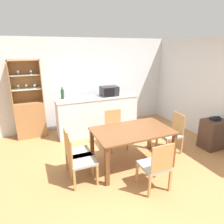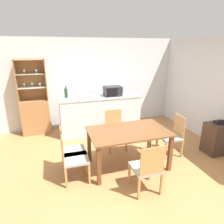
{
  "view_description": "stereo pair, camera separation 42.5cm",
  "coord_description": "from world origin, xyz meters",
  "px_view_note": "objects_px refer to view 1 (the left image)",
  "views": [
    {
      "loc": [
        -1.61,
        -3.01,
        2.3
      ],
      "look_at": [
        0.13,
        1.03,
        0.86
      ],
      "focal_mm": 32.0,
      "sensor_mm": 36.0,
      "label": 1
    },
    {
      "loc": [
        -1.21,
        -3.16,
        2.3
      ],
      "look_at": [
        0.13,
        1.03,
        0.86
      ],
      "focal_mm": 32.0,
      "sensor_mm": 36.0,
      "label": 2
    }
  ],
  "objects_px": {
    "dining_chair_side_right_far": "(172,133)",
    "side_cabinet": "(213,134)",
    "wine_bottle": "(62,94)",
    "microwave": "(109,91)",
    "telephone": "(215,118)",
    "dining_chair_head_near": "(156,166)",
    "dining_chair_side_left_far": "(76,152)",
    "dining_chair_head_far": "(115,130)",
    "display_cabinet": "(30,114)",
    "dining_table": "(132,135)",
    "dining_chair_side_left_near": "(80,160)"
  },
  "relations": [
    {
      "from": "dining_chair_side_left_near",
      "to": "wine_bottle",
      "type": "relative_size",
      "value": 2.95
    },
    {
      "from": "dining_table",
      "to": "side_cabinet",
      "type": "distance_m",
      "value": 2.14
    },
    {
      "from": "side_cabinet",
      "to": "wine_bottle",
      "type": "bearing_deg",
      "value": 145.63
    },
    {
      "from": "wine_bottle",
      "to": "side_cabinet",
      "type": "xyz_separation_m",
      "value": [
        3.08,
        -2.11,
        -0.79
      ]
    },
    {
      "from": "dining_table",
      "to": "dining_chair_side_left_near",
      "type": "xyz_separation_m",
      "value": [
        -1.1,
        -0.14,
        -0.21
      ]
    },
    {
      "from": "dining_chair_side_right_far",
      "to": "telephone",
      "type": "distance_m",
      "value": 1.08
    },
    {
      "from": "display_cabinet",
      "to": "telephone",
      "type": "height_order",
      "value": "display_cabinet"
    },
    {
      "from": "dining_chair_head_near",
      "to": "dining_chair_side_left_far",
      "type": "xyz_separation_m",
      "value": [
        -1.1,
        0.95,
        0.0
      ]
    },
    {
      "from": "dining_table",
      "to": "side_cabinet",
      "type": "xyz_separation_m",
      "value": [
        2.11,
        -0.12,
        -0.31
      ]
    },
    {
      "from": "dining_table",
      "to": "telephone",
      "type": "height_order",
      "value": "telephone"
    },
    {
      "from": "dining_chair_side_right_far",
      "to": "telephone",
      "type": "xyz_separation_m",
      "value": [
        1.01,
        -0.25,
        0.29
      ]
    },
    {
      "from": "telephone",
      "to": "dining_chair_side_left_near",
      "type": "bearing_deg",
      "value": -179.48
    },
    {
      "from": "dining_chair_head_far",
      "to": "dining_chair_side_right_far",
      "type": "height_order",
      "value": "same"
    },
    {
      "from": "microwave",
      "to": "telephone",
      "type": "relative_size",
      "value": 2.5
    },
    {
      "from": "dining_chair_side_right_far",
      "to": "side_cabinet",
      "type": "distance_m",
      "value": 1.05
    },
    {
      "from": "dining_chair_head_near",
      "to": "dining_chair_side_right_far",
      "type": "xyz_separation_m",
      "value": [
        1.1,
        0.95,
        0.0
      ]
    },
    {
      "from": "dining_chair_side_left_near",
      "to": "wine_bottle",
      "type": "xyz_separation_m",
      "value": [
        0.13,
        2.13,
        0.7
      ]
    },
    {
      "from": "microwave",
      "to": "telephone",
      "type": "height_order",
      "value": "microwave"
    },
    {
      "from": "wine_bottle",
      "to": "dining_table",
      "type": "bearing_deg",
      "value": -63.97
    },
    {
      "from": "dining_table",
      "to": "dining_chair_side_left_near",
      "type": "distance_m",
      "value": 1.13
    },
    {
      "from": "wine_bottle",
      "to": "telephone",
      "type": "xyz_separation_m",
      "value": [
        3.08,
        -2.1,
        -0.41
      ]
    },
    {
      "from": "side_cabinet",
      "to": "telephone",
      "type": "bearing_deg",
      "value": 85.07
    },
    {
      "from": "display_cabinet",
      "to": "dining_chair_head_far",
      "type": "height_order",
      "value": "display_cabinet"
    },
    {
      "from": "dining_chair_head_far",
      "to": "side_cabinet",
      "type": "height_order",
      "value": "dining_chair_head_far"
    },
    {
      "from": "side_cabinet",
      "to": "dining_table",
      "type": "bearing_deg",
      "value": 176.66
    },
    {
      "from": "dining_chair_head_near",
      "to": "display_cabinet",
      "type": "bearing_deg",
      "value": 120.65
    },
    {
      "from": "display_cabinet",
      "to": "dining_chair_head_near",
      "type": "relative_size",
      "value": 2.25
    },
    {
      "from": "dining_chair_head_near",
      "to": "wine_bottle",
      "type": "xyz_separation_m",
      "value": [
        -0.97,
        2.79,
        0.7
      ]
    },
    {
      "from": "dining_table",
      "to": "microwave",
      "type": "distance_m",
      "value": 1.91
    },
    {
      "from": "dining_chair_head_far",
      "to": "microwave",
      "type": "distance_m",
      "value": 1.26
    },
    {
      "from": "dining_table",
      "to": "telephone",
      "type": "relative_size",
      "value": 8.22
    },
    {
      "from": "microwave",
      "to": "dining_chair_head_far",
      "type": "bearing_deg",
      "value": -104.86
    },
    {
      "from": "wine_bottle",
      "to": "telephone",
      "type": "relative_size",
      "value": 1.63
    },
    {
      "from": "display_cabinet",
      "to": "dining_chair_side_left_far",
      "type": "bearing_deg",
      "value": -71.96
    },
    {
      "from": "dining_chair_side_right_far",
      "to": "wine_bottle",
      "type": "xyz_separation_m",
      "value": [
        -2.07,
        1.85,
        0.7
      ]
    },
    {
      "from": "display_cabinet",
      "to": "dining_chair_head_near",
      "type": "xyz_separation_m",
      "value": [
        1.8,
        -3.1,
        -0.17
      ]
    },
    {
      "from": "display_cabinet",
      "to": "dining_table",
      "type": "bearing_deg",
      "value": -51.84
    },
    {
      "from": "display_cabinet",
      "to": "dining_table",
      "type": "distance_m",
      "value": 2.91
    },
    {
      "from": "dining_chair_side_left_far",
      "to": "microwave",
      "type": "height_order",
      "value": "microwave"
    },
    {
      "from": "display_cabinet",
      "to": "dining_chair_side_left_far",
      "type": "xyz_separation_m",
      "value": [
        0.7,
        -2.15,
        -0.17
      ]
    },
    {
      "from": "dining_chair_side_left_near",
      "to": "dining_chair_side_left_far",
      "type": "relative_size",
      "value": 1.0
    },
    {
      "from": "dining_chair_head_near",
      "to": "dining_chair_side_right_far",
      "type": "height_order",
      "value": "same"
    },
    {
      "from": "side_cabinet",
      "to": "telephone",
      "type": "height_order",
      "value": "telephone"
    },
    {
      "from": "dining_chair_head_near",
      "to": "telephone",
      "type": "relative_size",
      "value": 4.81
    },
    {
      "from": "dining_chair_side_left_far",
      "to": "dining_chair_side_right_far",
      "type": "height_order",
      "value": "same"
    },
    {
      "from": "dining_table",
      "to": "wine_bottle",
      "type": "height_order",
      "value": "wine_bottle"
    },
    {
      "from": "dining_table",
      "to": "microwave",
      "type": "bearing_deg",
      "value": 81.57
    },
    {
      "from": "wine_bottle",
      "to": "dining_chair_side_left_far",
      "type": "bearing_deg",
      "value": -94.02
    },
    {
      "from": "dining_chair_side_left_near",
      "to": "dining_chair_side_right_far",
      "type": "relative_size",
      "value": 1.0
    },
    {
      "from": "microwave",
      "to": "side_cabinet",
      "type": "distance_m",
      "value": 2.79
    }
  ]
}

